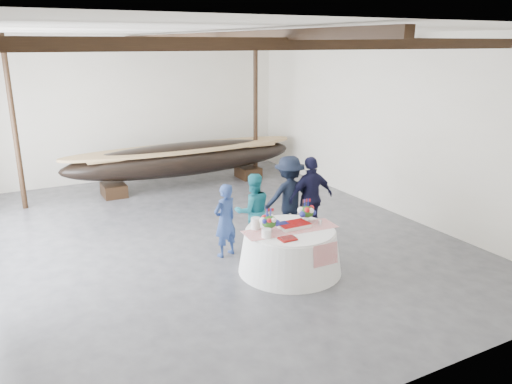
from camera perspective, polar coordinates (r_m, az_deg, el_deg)
floor at (r=11.54m, az=-5.74°, el=-5.08°), size 10.00×12.00×0.01m
wall_back at (r=16.57m, az=-14.03°, el=9.23°), size 10.00×0.02×4.50m
wall_front at (r=5.96m, az=16.23°, el=-3.77°), size 10.00×0.02×4.50m
wall_right at (r=13.56m, az=14.07°, el=7.66°), size 0.02×12.00×4.50m
ceiling at (r=10.72m, az=-6.47°, el=17.85°), size 10.00×12.00×0.01m
pavilion_structure at (r=11.41m, az=-7.80°, el=15.24°), size 9.80×11.76×4.50m
longboat_display at (r=15.38m, az=-8.19°, el=3.78°), size 7.27×1.45×1.36m
banquet_table at (r=9.71m, az=3.90°, el=-6.63°), size 2.00×2.00×0.86m
tabletop_items at (r=9.57m, az=3.51°, el=-3.26°), size 1.88×0.95×0.40m
guest_woman_blue at (r=10.25m, az=-3.55°, el=-3.25°), size 0.65×0.52×1.55m
guest_woman_teal at (r=10.62m, az=-0.35°, el=-2.19°), size 0.89×0.74×1.65m
guest_man_left at (r=11.21m, az=3.81°, el=-0.59°), size 1.31×0.88×1.88m
guest_man_right at (r=11.23m, az=6.30°, el=-0.64°), size 1.11×0.49×1.87m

